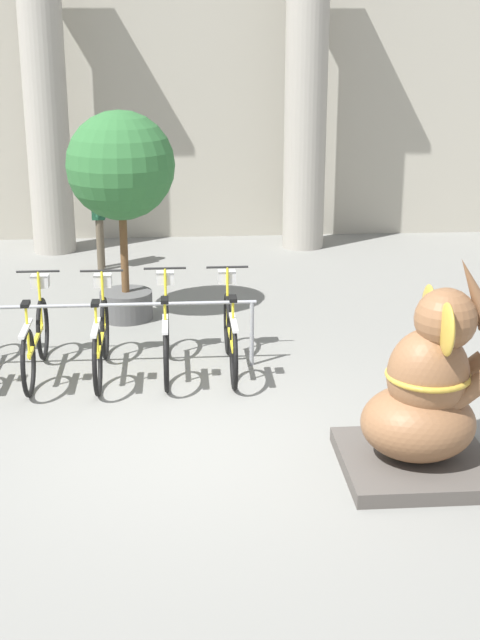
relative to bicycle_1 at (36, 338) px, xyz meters
The scene contains 12 objects.
ground_plane 2.48m from the bicycle_1, 48.28° to the right, with size 60.00×60.00×0.00m, color slate.
building_facade 7.43m from the bicycle_1, 76.47° to the left, with size 20.00×0.20×6.00m.
column_left 6.20m from the bicycle_1, 95.07° to the left, with size 0.89×0.89×5.16m.
column_right 7.24m from the bicycle_1, 56.85° to the left, with size 0.89×0.89×5.16m.
bike_rack 0.74m from the bicycle_1, ahead, with size 3.44×0.05×0.77m.
bicycle_1 is the anchor object (origin of this frame).
bicycle_2 0.71m from the bicycle_1, ahead, with size 0.48×1.81×1.07m.
bicycle_3 1.42m from the bicycle_1, ahead, with size 0.48×1.81×1.07m.
bicycle_4 2.13m from the bicycle_1, ahead, with size 0.48×1.81×1.07m.
elephant_statue 4.42m from the bicycle_1, 34.55° to the right, with size 1.28×1.28×1.93m.
person_pedestrian 4.56m from the bicycle_1, 85.35° to the left, with size 0.22×0.47×1.67m.
potted_tree 2.58m from the bicycle_1, 65.38° to the left, with size 1.37×1.37×2.70m.
Camera 1 is at (-0.08, -7.49, 3.67)m, focal length 50.00 mm.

